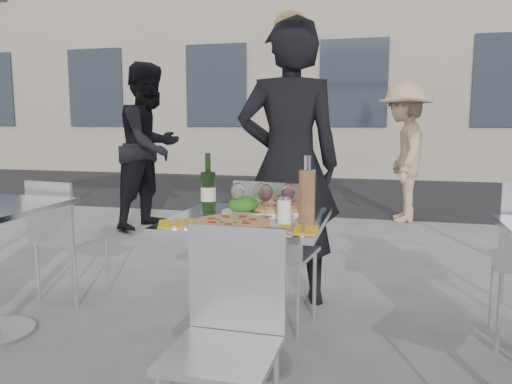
% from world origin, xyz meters
% --- Properties ---
extents(ground, '(80.00, 80.00, 0.00)m').
position_xyz_m(ground, '(0.00, 0.00, 0.00)').
color(ground, slate).
extents(street_asphalt, '(24.00, 5.00, 0.00)m').
position_xyz_m(street_asphalt, '(0.00, 6.50, 0.00)').
color(street_asphalt, black).
rests_on(street_asphalt, ground).
extents(main_table, '(0.72, 0.72, 0.75)m').
position_xyz_m(main_table, '(0.00, 0.00, 0.54)').
color(main_table, '#B7BABF').
rests_on(main_table, ground).
extents(chair_far, '(0.45, 0.46, 0.88)m').
position_xyz_m(chair_far, '(0.03, 0.46, 0.52)').
color(chair_far, silver).
rests_on(chair_far, ground).
extents(chair_near, '(0.38, 0.39, 0.82)m').
position_xyz_m(chair_near, '(0.09, -0.63, 0.49)').
color(chair_near, silver).
rests_on(chair_near, ground).
extents(side_chair_lfar, '(0.42, 0.43, 0.82)m').
position_xyz_m(side_chair_lfar, '(-1.44, 0.58, 0.49)').
color(side_chair_lfar, silver).
rests_on(side_chair_lfar, ground).
extents(woman_diner, '(0.76, 0.59, 1.84)m').
position_xyz_m(woman_diner, '(0.02, 0.95, 0.92)').
color(woman_diner, black).
rests_on(woman_diner, ground).
extents(pedestrian_a, '(0.91, 1.05, 1.85)m').
position_xyz_m(pedestrian_a, '(-1.92, 2.93, 0.93)').
color(pedestrian_a, black).
rests_on(pedestrian_a, ground).
extents(pedestrian_b, '(0.66, 1.10, 1.66)m').
position_xyz_m(pedestrian_b, '(0.87, 4.01, 0.83)').
color(pedestrian_b, tan).
rests_on(pedestrian_b, ground).
extents(pizza_near, '(0.34, 0.34, 0.02)m').
position_xyz_m(pizza_near, '(-0.03, -0.19, 0.76)').
color(pizza_near, tan).
rests_on(pizza_near, main_table).
extents(pizza_far, '(0.35, 0.35, 0.03)m').
position_xyz_m(pizza_far, '(0.09, 0.21, 0.77)').
color(pizza_far, white).
rests_on(pizza_far, main_table).
extents(salad_plate, '(0.22, 0.22, 0.09)m').
position_xyz_m(salad_plate, '(-0.05, 0.10, 0.79)').
color(salad_plate, white).
rests_on(salad_plate, main_table).
extents(wine_bottle, '(0.08, 0.08, 0.29)m').
position_xyz_m(wine_bottle, '(-0.23, 0.09, 0.86)').
color(wine_bottle, '#22491B').
rests_on(wine_bottle, main_table).
extents(carafe, '(0.08, 0.08, 0.29)m').
position_xyz_m(carafe, '(0.26, 0.12, 0.87)').
color(carafe, tan).
rests_on(carafe, main_table).
extents(sugar_shaker, '(0.06, 0.06, 0.11)m').
position_xyz_m(sugar_shaker, '(0.17, 0.00, 0.80)').
color(sugar_shaker, white).
rests_on(sugar_shaker, main_table).
extents(wineglass_white_a, '(0.07, 0.07, 0.16)m').
position_xyz_m(wineglass_white_a, '(-0.07, 0.06, 0.86)').
color(wineglass_white_a, white).
rests_on(wineglass_white_a, main_table).
extents(wineglass_white_b, '(0.07, 0.07, 0.16)m').
position_xyz_m(wineglass_white_b, '(0.04, 0.09, 0.86)').
color(wineglass_white_b, white).
rests_on(wineglass_white_b, main_table).
extents(wineglass_red_a, '(0.07, 0.07, 0.16)m').
position_xyz_m(wineglass_red_a, '(0.08, 0.04, 0.86)').
color(wineglass_red_a, white).
rests_on(wineglass_red_a, main_table).
extents(wineglass_red_b, '(0.07, 0.07, 0.16)m').
position_xyz_m(wineglass_red_b, '(0.17, 0.09, 0.86)').
color(wineglass_red_b, white).
rests_on(wineglass_red_b, main_table).
extents(napkin_left, '(0.23, 0.23, 0.01)m').
position_xyz_m(napkin_left, '(-0.26, -0.22, 0.75)').
color(napkin_left, gold).
rests_on(napkin_left, main_table).
extents(napkin_right, '(0.20, 0.20, 0.01)m').
position_xyz_m(napkin_right, '(0.27, -0.23, 0.75)').
color(napkin_right, gold).
rests_on(napkin_right, main_table).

